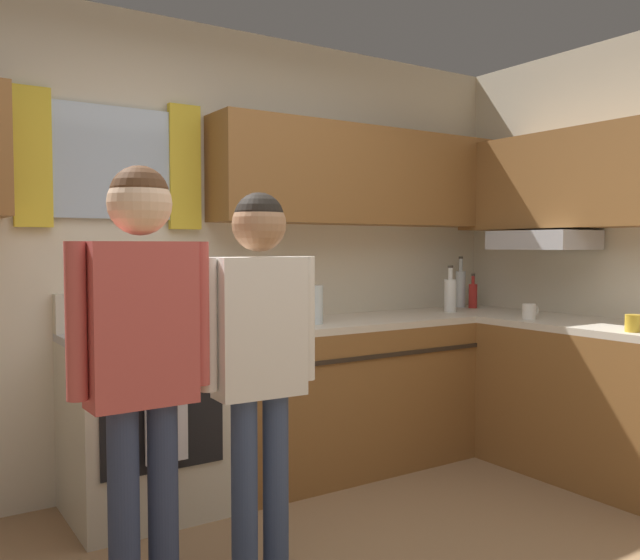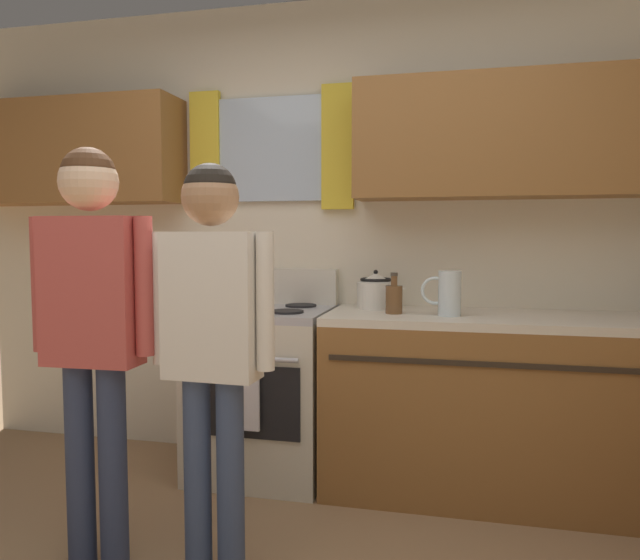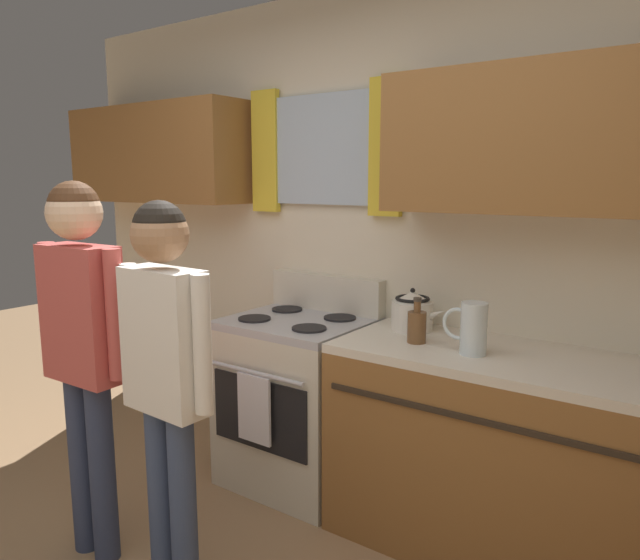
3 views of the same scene
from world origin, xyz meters
TOP-DOWN VIEW (x-y plane):
  - back_wall_unit at (0.04, 1.82)m, footprint 4.60×0.42m
  - stove_oven at (-0.37, 1.54)m, footprint 0.71×0.67m
  - bottle_squat_brown at (0.34, 1.49)m, footprint 0.08×0.08m
  - stovetop_kettle at (0.22, 1.69)m, footprint 0.27×0.20m
  - water_pitcher at (0.61, 1.47)m, footprint 0.19×0.11m
  - adult_left at (-0.70, 0.52)m, footprint 0.50×0.22m
  - adult_in_plaid at (-0.22, 0.55)m, footprint 0.48×0.21m

SIDE VIEW (x-z plane):
  - stove_oven at x=-0.37m, z-range -0.08..1.02m
  - adult_in_plaid at x=-0.22m, z-range 0.20..1.75m
  - bottle_squat_brown at x=0.34m, z-range 0.87..1.08m
  - stovetop_kettle at x=0.22m, z-range 0.89..1.10m
  - water_pitcher at x=0.61m, z-range 0.90..1.12m
  - adult_left at x=-0.70m, z-range 0.21..1.83m
  - back_wall_unit at x=0.04m, z-range 0.18..2.78m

